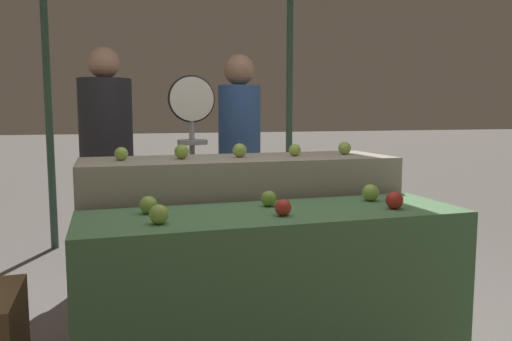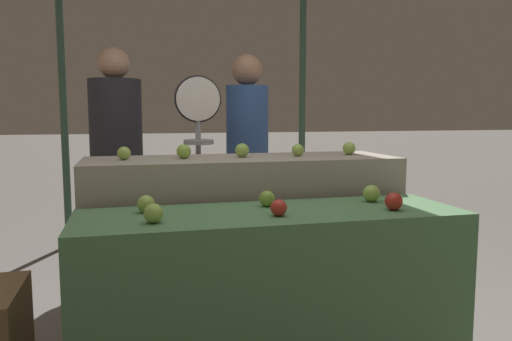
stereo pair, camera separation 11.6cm
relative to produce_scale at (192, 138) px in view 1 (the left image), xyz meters
name	(u,v)px [view 1 (the left image)]	position (x,y,z in m)	size (l,w,h in m)	color
display_counter_front	(275,305)	(0.16, -1.22, -0.71)	(1.72, 0.55, 0.87)	#4C7A4C
display_counter_back	(240,250)	(0.16, -0.62, -0.61)	(1.72, 0.55, 1.06)	gray
apple_front_0	(159,214)	(-0.36, -1.33, -0.23)	(0.08, 0.08, 0.08)	#8EB247
apple_front_1	(284,207)	(0.16, -1.32, -0.24)	(0.07, 0.07, 0.07)	#B72D23
apple_front_2	(394,200)	(0.70, -1.32, -0.23)	(0.08, 0.08, 0.08)	#AD281E
apple_front_3	(148,205)	(-0.38, -1.11, -0.23)	(0.08, 0.08, 0.08)	#8EB247
apple_front_4	(269,198)	(0.17, -1.10, -0.23)	(0.08, 0.08, 0.08)	#7AA338
apple_front_5	(371,193)	(0.70, -1.11, -0.23)	(0.08, 0.08, 0.08)	#8EB247
apple_back_0	(121,154)	(-0.48, -0.61, -0.05)	(0.07, 0.07, 0.07)	#8EB247
apple_back_1	(182,152)	(-0.16, -0.62, -0.04)	(0.08, 0.08, 0.08)	#84AD3D
apple_back_2	(240,150)	(0.16, -0.61, -0.04)	(0.08, 0.08, 0.08)	#8EB247
apple_back_3	(295,150)	(0.48, -0.62, -0.05)	(0.07, 0.07, 0.07)	#8EB247
apple_back_4	(345,148)	(0.81, -0.61, -0.04)	(0.08, 0.08, 0.08)	#8EB247
produce_scale	(192,138)	(0.00, 0.00, 0.00)	(0.31, 0.20, 1.55)	#99999E
person_vendor_at_scale	(239,151)	(0.41, 0.31, -0.12)	(0.39, 0.39, 1.73)	#2D2D38
person_customer_left	(107,149)	(-0.54, 0.63, -0.11)	(0.50, 0.50, 1.79)	#2D2D38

